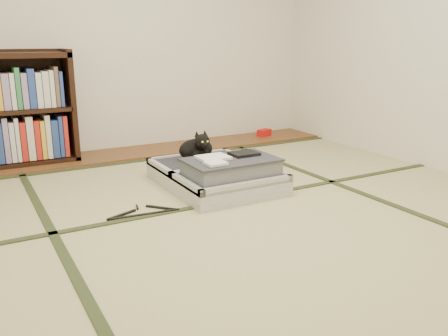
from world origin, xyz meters
TOP-DOWN VIEW (x-y plane):
  - floor at (0.00, 0.00)m, footprint 4.50×4.50m
  - wood_strip at (0.00, 2.00)m, footprint 4.00×0.50m
  - red_item at (1.49, 2.03)m, footprint 0.17×0.13m
  - tatami_borders at (0.00, 0.49)m, footprint 4.00×4.50m
  - suitcase at (0.20, 0.71)m, footprint 0.70×0.94m
  - cat at (0.18, 1.00)m, footprint 0.31×0.31m
  - cable_coil at (0.36, 1.04)m, footprint 0.10×0.10m
  - hanger at (-0.46, 0.45)m, footprint 0.45×0.22m

SIDE VIEW (x-z plane):
  - floor at x=0.00m, z-range 0.00..0.00m
  - tatami_borders at x=0.00m, z-range 0.00..0.01m
  - hanger at x=-0.46m, z-range 0.00..0.01m
  - wood_strip at x=0.00m, z-range 0.00..0.02m
  - red_item at x=1.49m, z-range 0.02..0.09m
  - suitcase at x=0.20m, z-range -0.04..0.24m
  - cable_coil at x=0.36m, z-range 0.13..0.16m
  - cat at x=0.18m, z-range 0.10..0.35m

